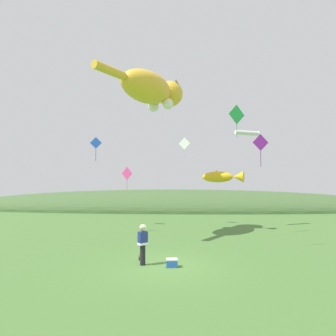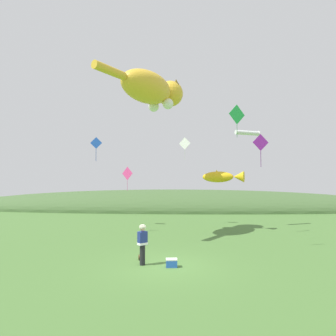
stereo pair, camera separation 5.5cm
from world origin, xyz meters
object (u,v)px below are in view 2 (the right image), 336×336
kite_diamond_pink (127,174)px  kite_fish_windsock (222,177)px  kite_tube_streamer (248,133)px  kite_spool (140,257)px  kite_diamond_white (185,144)px  kite_diamond_blue (96,143)px  kite_diamond_green (237,115)px  kite_giant_cat (152,90)px  kite_diamond_violet (261,143)px  picnic_cooler (172,263)px  festival_attendant (142,243)px

kite_diamond_pink → kite_fish_windsock: bearing=-12.5°
kite_tube_streamer → kite_fish_windsock: bearing=-151.6°
kite_spool → kite_diamond_white: bearing=79.1°
kite_diamond_blue → kite_diamond_green: size_ratio=0.76×
kite_giant_cat → kite_tube_streamer: bearing=28.0°
kite_spool → kite_fish_windsock: 11.43m
kite_diamond_violet → kite_fish_windsock: bearing=100.0°
kite_diamond_violet → kite_diamond_green: kite_diamond_green is taller
kite_diamond_green → kite_spool: bearing=-131.2°
picnic_cooler → kite_diamond_violet: bearing=36.8°
festival_attendant → kite_diamond_white: 14.02m
kite_diamond_blue → kite_diamond_green: kite_diamond_green is taller
festival_attendant → kite_fish_windsock: 11.81m
kite_spool → kite_diamond_green: (5.85, 6.68, 8.27)m
kite_giant_cat → kite_diamond_blue: size_ratio=4.24×
kite_diamond_green → festival_attendant: bearing=-126.7°
festival_attendant → kite_tube_streamer: size_ratio=0.80×
kite_diamond_green → kite_diamond_violet: bearing=-82.9°
kite_diamond_violet → kite_spool: bearing=-158.6°
kite_fish_windsock → kite_diamond_green: (0.69, -2.72, 4.31)m
picnic_cooler → kite_fish_windsock: kite_fish_windsock is taller
kite_diamond_violet → kite_diamond_green: bearing=97.1°
kite_giant_cat → kite_diamond_white: size_ratio=3.75×
kite_diamond_pink → kite_diamond_white: 5.59m
kite_tube_streamer → kite_diamond_pink: kite_tube_streamer is taller
kite_spool → kite_diamond_green: bearing=48.8°
festival_attendant → kite_diamond_pink: (-2.90, 12.01, 3.44)m
festival_attendant → kite_spool: 1.21m
festival_attendant → kite_diamond_pink: bearing=103.6°
kite_tube_streamer → kite_diamond_violet: (-1.08, -8.13, -1.89)m
kite_fish_windsock → kite_diamond_blue: 9.96m
kite_fish_windsock → kite_diamond_violet: kite_diamond_violet is taller
festival_attendant → kite_diamond_green: (5.63, 7.55, 7.44)m
festival_attendant → kite_diamond_violet: 8.56m
kite_fish_windsock → kite_diamond_blue: (-9.36, -2.46, 2.38)m
kite_spool → kite_diamond_blue: size_ratio=0.15×
kite_fish_windsock → kite_tube_streamer: (2.29, 1.24, 3.66)m
kite_spool → kite_diamond_violet: 8.93m
kite_diamond_blue → kite_diamond_white: (6.44, 4.68, 0.53)m
kite_fish_windsock → kite_diamond_white: (-2.92, 2.22, 2.91)m
kite_diamond_violet → picnic_cooler: bearing=-143.2°
kite_diamond_pink → festival_attendant: bearing=-76.4°
kite_fish_windsock → kite_diamond_green: size_ratio=1.46×
kite_giant_cat → kite_fish_windsock: 8.56m
festival_attendant → kite_tube_streamer: 15.19m
kite_diamond_white → kite_diamond_blue: bearing=-144.0°
kite_spool → picnic_cooler: (1.53, -1.12, 0.05)m
festival_attendant → kite_diamond_blue: (-4.42, 7.81, 5.52)m
kite_fish_windsock → kite_giant_cat: bearing=-152.1°
kite_giant_cat → kite_diamond_violet: kite_giant_cat is taller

